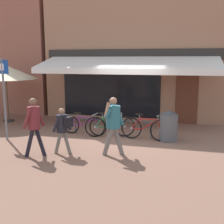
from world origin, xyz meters
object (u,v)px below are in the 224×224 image
at_px(bicycle_green, 110,126).
at_px(litter_bin, 169,126).
at_px(bicycle_purple, 84,125).
at_px(cafe_parasol, 6,72).
at_px(bicycle_red, 146,128).
at_px(pedestrian_second_adult, 34,121).
at_px(parking_sign, 4,91).
at_px(pedestrian_child, 63,126).
at_px(pedestrian_adult, 113,120).

xyz_separation_m(bicycle_green, litter_bin, (2.00, -0.02, 0.13)).
height_order(bicycle_purple, bicycle_green, bicycle_green).
xyz_separation_m(bicycle_purple, cafe_parasol, (-3.92, 1.25, 1.76)).
height_order(bicycle_red, litter_bin, litter_bin).
bearing_deg(bicycle_red, litter_bin, 9.90).
height_order(pedestrian_second_adult, parking_sign, parking_sign).
xyz_separation_m(bicycle_green, parking_sign, (-3.23, -1.24, 1.25)).
bearing_deg(parking_sign, pedestrian_child, -19.11).
relative_size(bicycle_red, pedestrian_adult, 1.04).
bearing_deg(bicycle_green, pedestrian_adult, -89.86).
bearing_deg(bicycle_red, bicycle_green, -177.52).
relative_size(bicycle_red, cafe_parasol, 0.66).
bearing_deg(pedestrian_second_adult, pedestrian_adult, -164.55).
bearing_deg(bicycle_red, cafe_parasol, 173.52).
height_order(pedestrian_child, cafe_parasol, cafe_parasol).
distance_m(bicycle_red, litter_bin, 0.75).
relative_size(bicycle_red, parking_sign, 0.64).
distance_m(pedestrian_second_adult, cafe_parasol, 5.18).
height_order(bicycle_green, pedestrian_child, pedestrian_child).
distance_m(bicycle_red, pedestrian_second_adult, 3.69).
bearing_deg(bicycle_red, pedestrian_child, -129.99).
xyz_separation_m(pedestrian_adult, cafe_parasol, (-5.46, 3.09, 1.12)).
xyz_separation_m(bicycle_purple, pedestrian_adult, (1.54, -1.84, 0.64)).
distance_m(pedestrian_adult, litter_bin, 2.34).
distance_m(bicycle_green, parking_sign, 3.68).
bearing_deg(pedestrian_second_adult, bicycle_purple, -103.93).
relative_size(pedestrian_adult, parking_sign, 0.61).
height_order(pedestrian_child, litter_bin, pedestrian_child).
distance_m(bicycle_purple, bicycle_green, 0.95).
bearing_deg(bicycle_purple, bicycle_red, 3.64).
relative_size(pedestrian_child, cafe_parasol, 0.51).
relative_size(bicycle_purple, cafe_parasol, 0.65).
relative_size(pedestrian_adult, litter_bin, 1.63).
bearing_deg(pedestrian_child, litter_bin, -134.87).
height_order(bicycle_red, pedestrian_second_adult, pedestrian_second_adult).
distance_m(pedestrian_child, pedestrian_second_adult, 0.80).
distance_m(pedestrian_child, litter_bin, 3.49).
xyz_separation_m(bicycle_green, pedestrian_second_adult, (-1.46, -2.48, 0.62)).
bearing_deg(litter_bin, parking_sign, -166.88).
relative_size(litter_bin, parking_sign, 0.38).
bearing_deg(pedestrian_adult, bicycle_red, -104.37).
distance_m(bicycle_green, cafe_parasol, 5.32).
bearing_deg(pedestrian_child, bicycle_red, -126.99).
bearing_deg(parking_sign, pedestrian_adult, -8.83).
bearing_deg(pedestrian_second_adult, bicycle_red, -140.68).
bearing_deg(litter_bin, bicycle_green, 179.45).
distance_m(bicycle_purple, pedestrian_child, 2.14).
relative_size(bicycle_purple, bicycle_green, 1.00).
xyz_separation_m(pedestrian_adult, parking_sign, (-3.82, 0.59, 0.63)).
height_order(bicycle_green, litter_bin, litter_bin).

